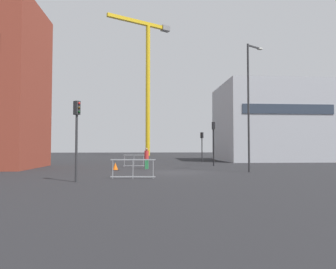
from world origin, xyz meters
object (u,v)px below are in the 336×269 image
Objects in this scene: construction_crane at (147,71)px; traffic_light_corner at (77,128)px; traffic_cone_orange at (115,167)px; streetlamp_tall at (250,99)px; traffic_light_median at (213,136)px; pedestrian_walking at (147,157)px; traffic_light_verge at (202,142)px.

traffic_light_corner is (-3.73, -46.96, -14.83)m from construction_crane.
traffic_light_corner is 7.14× the size of traffic_cone_orange.
streetlamp_tall reaches higher than traffic_light_corner.
pedestrian_walking is at bearing -150.08° from traffic_light_median.
traffic_light_median is 7.43m from pedestrian_walking.
pedestrian_walking is at bearing 22.69° from traffic_cone_orange.
streetlamp_tall is at bearing 26.05° from traffic_light_corner.
streetlamp_tall is 12.31m from traffic_light_corner.
traffic_light_median is 7.19× the size of traffic_cone_orange.
traffic_light_verge is 7.85m from traffic_light_median.
traffic_light_corner is at bearing -153.95° from streetlamp_tall.
traffic_cone_orange is at bearing -93.73° from construction_crane.
traffic_light_verge is at bearing 54.08° from traffic_cone_orange.
traffic_cone_orange is (-2.38, -0.99, -0.72)m from pedestrian_walking.
pedestrian_walking is at bearing 67.96° from traffic_light_corner.
streetlamp_tall is at bearing -14.40° from traffic_cone_orange.
traffic_light_corner is (-10.17, -20.20, 0.35)m from traffic_light_verge.
streetlamp_tall is 15.91× the size of traffic_cone_orange.
construction_crane reaches higher than traffic_light_corner.
construction_crane is 49.01× the size of traffic_cone_orange.
streetlamp_tall is 2.21× the size of traffic_light_median.
construction_crane reaches higher than traffic_cone_orange.
traffic_light_corner is (-9.81, -12.37, -0.02)m from traffic_light_median.
streetlamp_tall reaches higher than pedestrian_walking.
traffic_light_verge is at bearing 63.27° from traffic_light_corner.
construction_crane is 41.63m from pedestrian_walking.
traffic_light_verge is 2.08× the size of pedestrian_walking.
traffic_cone_orange is (-9.00, -12.42, -2.13)m from traffic_light_verge.
streetlamp_tall is 5.37× the size of pedestrian_walking.
construction_crane is 42.91m from traffic_cone_orange.
construction_crane is 38.11m from traffic_light_median.
streetlamp_tall reaches higher than traffic_cone_orange.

